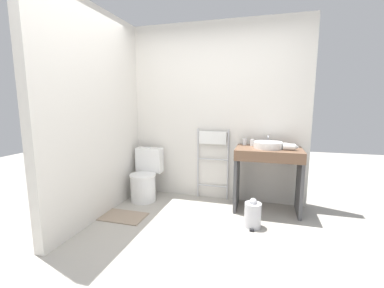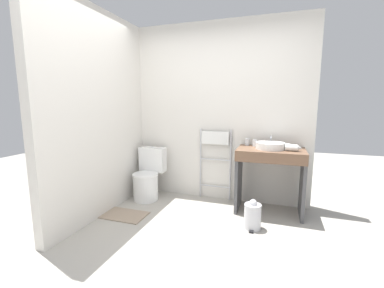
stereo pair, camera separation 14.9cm
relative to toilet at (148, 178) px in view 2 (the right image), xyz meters
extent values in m
plane|color=#A8A399|center=(0.95, -1.24, -0.32)|extent=(12.00, 12.00, 0.00)
cube|color=silver|center=(0.95, 0.40, 0.97)|extent=(2.69, 0.12, 2.58)
cube|color=silver|center=(-0.33, -0.45, 0.97)|extent=(0.12, 2.33, 2.58)
cylinder|color=white|center=(0.00, -0.08, -0.13)|extent=(0.37, 0.37, 0.38)
cylinder|color=white|center=(0.00, -0.08, 0.07)|extent=(0.38, 0.38, 0.02)
cube|color=white|center=(0.00, 0.17, 0.25)|extent=(0.40, 0.17, 0.37)
cylinder|color=silver|center=(0.00, 0.17, 0.44)|extent=(0.05, 0.05, 0.01)
cylinder|color=silver|center=(0.74, 0.31, 0.21)|extent=(0.02, 0.02, 1.06)
cylinder|color=silver|center=(1.19, 0.31, 0.21)|extent=(0.02, 0.02, 1.06)
cylinder|color=silver|center=(0.96, 0.31, -0.13)|extent=(0.46, 0.02, 0.02)
cylinder|color=silver|center=(0.96, 0.31, 0.28)|extent=(0.46, 0.02, 0.02)
cylinder|color=silver|center=(0.96, 0.31, 0.70)|extent=(0.46, 0.02, 0.02)
cube|color=white|center=(0.96, 0.28, 0.61)|extent=(0.40, 0.04, 0.19)
cube|color=brown|center=(1.75, 0.06, 0.52)|extent=(0.84, 0.54, 0.03)
cube|color=brown|center=(1.75, -0.20, 0.45)|extent=(0.84, 0.02, 0.10)
cube|color=#4C4C4F|center=(1.35, 0.06, 0.09)|extent=(0.04, 0.46, 0.82)
cube|color=#4C4C4F|center=(2.16, 0.06, 0.09)|extent=(0.04, 0.46, 0.82)
cylinder|color=white|center=(1.74, 0.06, 0.58)|extent=(0.37, 0.37, 0.08)
cylinder|color=silver|center=(1.74, 0.06, 0.61)|extent=(0.30, 0.30, 0.01)
cylinder|color=silver|center=(1.74, 0.28, 0.61)|extent=(0.02, 0.02, 0.15)
cylinder|color=silver|center=(1.74, 0.23, 0.67)|extent=(0.02, 0.09, 0.02)
cylinder|color=white|center=(1.43, 0.26, 0.58)|extent=(0.06, 0.06, 0.09)
cylinder|color=white|center=(1.53, 0.20, 0.58)|extent=(0.06, 0.06, 0.09)
cylinder|color=white|center=(1.99, -0.01, 0.57)|extent=(0.15, 0.08, 0.08)
cone|color=silver|center=(2.09, -0.01, 0.57)|extent=(0.05, 0.07, 0.07)
cube|color=white|center=(1.96, 0.08, 0.57)|extent=(0.05, 0.10, 0.06)
cylinder|color=silver|center=(1.60, -0.47, -0.17)|extent=(0.19, 0.19, 0.29)
sphere|color=silver|center=(1.60, -0.47, -0.01)|extent=(0.09, 0.09, 0.09)
cube|color=black|center=(1.60, -0.59, -0.31)|extent=(0.05, 0.04, 0.02)
cube|color=gray|center=(0.00, -0.65, -0.31)|extent=(0.56, 0.36, 0.01)
camera|label=1|loc=(1.68, -3.38, 1.12)|focal=24.00mm
camera|label=2|loc=(1.82, -3.33, 1.12)|focal=24.00mm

